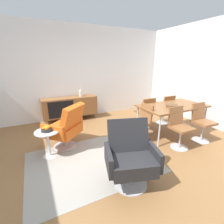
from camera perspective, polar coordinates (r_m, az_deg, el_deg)
name	(u,v)px	position (r m, az deg, el deg)	size (l,w,h in m)	color
ground_plane	(109,155)	(3.22, -1.04, -15.18)	(8.32, 8.32, 0.00)	olive
wall_back	(72,73)	(5.19, -13.94, 13.30)	(6.80, 0.12, 2.80)	white
wall_right	(223,76)	(5.01, 34.73, 10.61)	(0.12, 5.60, 2.80)	white
sideboard	(70,106)	(5.01, -14.71, 1.93)	(1.60, 0.45, 0.72)	brown
vase_cobalt	(81,93)	(5.01, -11.07, 6.60)	(0.12, 0.12, 0.26)	beige
dining_table	(172,107)	(4.12, 20.67, 1.73)	(1.60, 0.90, 0.74)	brown
wooden_bowl_on_table	(172,106)	(3.93, 20.56, 2.10)	(0.26, 0.26, 0.06)	brown
dining_chair_back_right	(165,108)	(4.80, 18.42, 1.26)	(0.42, 0.45, 0.86)	brown
dining_chair_front_left	(179,126)	(3.59, 22.87, -4.65)	(0.41, 0.43, 0.86)	brown
dining_chair_front_right	(202,121)	(4.13, 29.31, -2.73)	(0.42, 0.44, 0.86)	brown
dining_chair_back_left	(145,112)	(4.34, 11.84, 0.14)	(0.41, 0.43, 0.86)	brown
dining_chair_near_window	(142,122)	(3.62, 10.51, -3.37)	(0.44, 0.42, 0.86)	brown
lounge_chair_red	(66,126)	(3.43, -16.06, -4.98)	(0.91, 0.91, 0.95)	#D85919
armchair_black_shell	(130,154)	(2.40, 6.61, -14.70)	(0.84, 0.80, 0.95)	#262628
side_table_round	(48,141)	(3.28, -21.82, -9.52)	(0.44, 0.44, 0.52)	white
fruit_bowl	(47,129)	(3.18, -22.29, -5.62)	(0.20, 0.20, 0.11)	#262628
area_rug	(92,161)	(3.07, -7.16, -17.06)	(2.20, 1.70, 0.01)	gray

